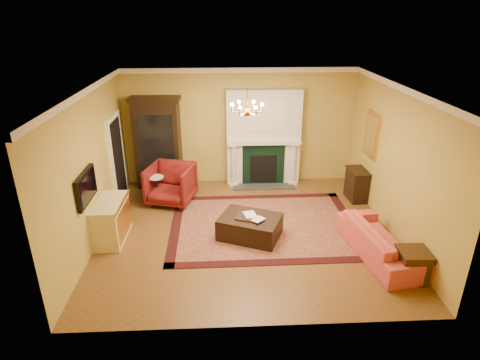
{
  "coord_description": "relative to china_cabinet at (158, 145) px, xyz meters",
  "views": [
    {
      "loc": [
        -0.49,
        -7.32,
        4.31
      ],
      "look_at": [
        -0.12,
        0.3,
        1.05
      ],
      "focal_mm": 30.0,
      "sensor_mm": 36.0,
      "label": 1
    }
  ],
  "objects": [
    {
      "name": "ceiling",
      "position": [
        2.1,
        -2.49,
        1.89
      ],
      "size": [
        6.0,
        5.5,
        0.02
      ],
      "primitive_type": "cube",
      "color": "silver",
      "rests_on": "wall_back"
    },
    {
      "name": "wall_front",
      "position": [
        2.1,
        -5.25,
        0.38
      ],
      "size": [
        6.0,
        0.02,
        3.0
      ],
      "primitive_type": "cube",
      "color": "gold",
      "rests_on": "floor"
    },
    {
      "name": "oriental_rug",
      "position": [
        2.5,
        -2.25,
        -1.12
      ],
      "size": [
        4.03,
        3.04,
        0.02
      ],
      "primitive_type": "cube",
      "rotation": [
        0.0,
        0.0,
        0.01
      ],
      "color": "#4F1210",
      "rests_on": "floor"
    },
    {
      "name": "commode",
      "position": [
        -0.63,
        -2.63,
        -0.71
      ],
      "size": [
        0.55,
        1.12,
        0.83
      ],
      "primitive_type": "cube",
      "rotation": [
        0.0,
        0.0,
        -0.02
      ],
      "color": "beige",
      "rests_on": "floor"
    },
    {
      "name": "doorway",
      "position": [
        -0.86,
        -0.79,
        -0.08
      ],
      "size": [
        0.08,
        1.05,
        2.1
      ],
      "color": "white",
      "rests_on": "wall_left"
    },
    {
      "name": "ottoman_tray",
      "position": [
        2.11,
        -2.74,
        -0.65
      ],
      "size": [
        0.55,
        0.49,
        0.03
      ],
      "primitive_type": "cube",
      "rotation": [
        0.0,
        0.0,
        -0.37
      ],
      "color": "black",
      "rests_on": "leather_ottoman"
    },
    {
      "name": "book_a",
      "position": [
        2.04,
        -2.72,
        -0.48
      ],
      "size": [
        0.23,
        0.08,
        0.31
      ],
      "primitive_type": "imported",
      "rotation": [
        0.0,
        0.0,
        0.21
      ],
      "color": "gray",
      "rests_on": "ottoman_tray"
    },
    {
      "name": "pedestal_table",
      "position": [
        0.04,
        -1.0,
        -0.73
      ],
      "size": [
        0.38,
        0.38,
        0.67
      ],
      "color": "black",
      "rests_on": "floor"
    },
    {
      "name": "gilt_mirror",
      "position": [
        5.07,
        -1.09,
        0.53
      ],
      "size": [
        0.06,
        0.76,
        1.05
      ],
      "color": "gold",
      "rests_on": "wall_right"
    },
    {
      "name": "coral_sofa",
      "position": [
        4.55,
        -3.49,
        -0.71
      ],
      "size": [
        0.91,
        2.16,
        0.82
      ],
      "primitive_type": "imported",
      "rotation": [
        0.0,
        0.0,
        1.72
      ],
      "color": "#B83C3A",
      "rests_on": "floor"
    },
    {
      "name": "wall_back",
      "position": [
        2.1,
        0.27,
        0.38
      ],
      "size": [
        6.0,
        0.02,
        3.0
      ],
      "primitive_type": "cube",
      "color": "gold",
      "rests_on": "floor"
    },
    {
      "name": "wall_right",
      "position": [
        5.11,
        -2.49,
        0.38
      ],
      "size": [
        0.02,
        5.5,
        3.0
      ],
      "primitive_type": "cube",
      "color": "gold",
      "rests_on": "floor"
    },
    {
      "name": "china_cabinet",
      "position": [
        0.0,
        0.0,
        0.0
      ],
      "size": [
        1.15,
        0.58,
        2.25
      ],
      "primitive_type": "cube",
      "rotation": [
        0.0,
        0.0,
        -0.07
      ],
      "color": "black",
      "rests_on": "floor"
    },
    {
      "name": "fireplace",
      "position": [
        2.7,
        0.08,
        0.07
      ],
      "size": [
        1.9,
        0.7,
        2.5
      ],
      "color": "silver",
      "rests_on": "wall_back"
    },
    {
      "name": "topiary_left",
      "position": [
        2.04,
        0.04,
        0.37
      ],
      "size": [
        0.18,
        0.18,
        0.48
      ],
      "color": "gray",
      "rests_on": "fireplace"
    },
    {
      "name": "topiary_right",
      "position": [
        3.35,
        0.04,
        0.34
      ],
      "size": [
        0.16,
        0.16,
        0.43
      ],
      "color": "gray",
      "rests_on": "fireplace"
    },
    {
      "name": "console_table",
      "position": [
        4.88,
        -1.05,
        -0.75
      ],
      "size": [
        0.41,
        0.68,
        0.74
      ],
      "primitive_type": "cube",
      "rotation": [
        0.0,
        0.0,
        0.05
      ],
      "color": "black",
      "rests_on": "floor"
    },
    {
      "name": "book_b",
      "position": [
        2.24,
        -2.82,
        -0.51
      ],
      "size": [
        0.15,
        0.15,
        0.26
      ],
      "primitive_type": "imported",
      "rotation": [
        0.0,
        0.0,
        -0.79
      ],
      "color": "gray",
      "rests_on": "ottoman_tray"
    },
    {
      "name": "crown_molding",
      "position": [
        2.1,
        -1.53,
        1.82
      ],
      "size": [
        6.0,
        5.5,
        0.12
      ],
      "color": "white",
      "rests_on": "ceiling"
    },
    {
      "name": "leather_ottoman",
      "position": [
        2.16,
        -2.71,
        -0.89
      ],
      "size": [
        1.42,
        1.25,
        0.44
      ],
      "primitive_type": "cube",
      "rotation": [
        0.0,
        0.0,
        -0.4
      ],
      "color": "black",
      "rests_on": "oriental_rug"
    },
    {
      "name": "tv_panel",
      "position": [
        -0.85,
        -3.09,
        0.23
      ],
      "size": [
        0.09,
        0.95,
        0.58
      ],
      "color": "black",
      "rests_on": "wall_left"
    },
    {
      "name": "wall_left",
      "position": [
        -0.91,
        -2.49,
        0.38
      ],
      "size": [
        0.02,
        5.5,
        3.0
      ],
      "primitive_type": "cube",
      "color": "gold",
      "rests_on": "floor"
    },
    {
      "name": "end_table",
      "position": [
        4.82,
        -4.26,
        -0.85
      ],
      "size": [
        0.49,
        0.49,
        0.55
      ],
      "primitive_type": "cube",
      "rotation": [
        0.0,
        0.0,
        -0.03
      ],
      "color": "#3D2410",
      "rests_on": "floor"
    },
    {
      "name": "chandelier",
      "position": [
        2.1,
        -2.49,
        1.48
      ],
      "size": [
        0.63,
        0.55,
        0.53
      ],
      "color": "#BF7F34",
      "rests_on": "ceiling"
    },
    {
      "name": "wingback_armchair",
      "position": [
        0.38,
        -1.01,
        -0.6
      ],
      "size": [
        1.22,
        1.17,
        1.04
      ],
      "primitive_type": "imported",
      "rotation": [
        0.0,
        0.0,
        -0.26
      ],
      "color": "maroon",
      "rests_on": "floor"
    },
    {
      "name": "floor",
      "position": [
        2.1,
        -2.49,
        -1.13
      ],
      "size": [
        6.0,
        5.5,
        0.02
      ],
      "primitive_type": "cube",
      "color": "brown",
      "rests_on": "ground"
    }
  ]
}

